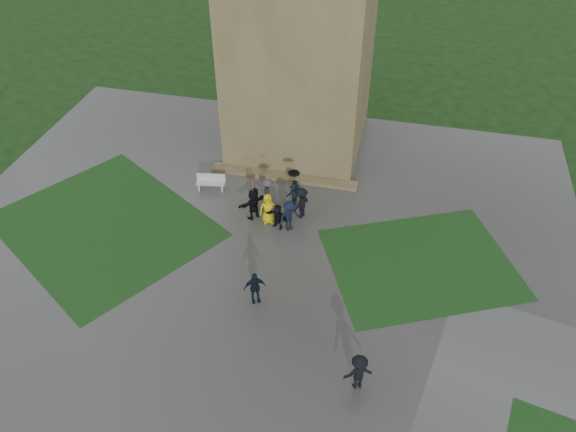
% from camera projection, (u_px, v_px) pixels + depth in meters
% --- Properties ---
extents(ground, '(120.00, 120.00, 0.00)m').
position_uv_depth(ground, '(231.00, 308.00, 26.20)').
color(ground, black).
extents(plaza, '(34.00, 34.00, 0.02)m').
position_uv_depth(plaza, '(243.00, 277.00, 27.69)').
color(plaza, '#383836').
rests_on(plaza, ground).
extents(lawn_inset_left, '(14.10, 13.46, 0.01)m').
position_uv_depth(lawn_inset_left, '(105.00, 226.00, 30.68)').
color(lawn_inset_left, '#133412').
rests_on(lawn_inset_left, plaza).
extents(lawn_inset_right, '(11.12, 10.15, 0.01)m').
position_uv_depth(lawn_inset_right, '(421.00, 263.00, 28.42)').
color(lawn_inset_right, '#133412').
rests_on(lawn_inset_right, plaza).
extents(tower, '(8.00, 8.00, 18.00)m').
position_uv_depth(tower, '(301.00, 4.00, 31.67)').
color(tower, brown).
rests_on(tower, ground).
extents(tower_plinth, '(9.00, 0.80, 0.22)m').
position_uv_depth(tower_plinth, '(284.00, 176.00, 34.05)').
color(tower_plinth, brown).
rests_on(tower_plinth, plaza).
extents(bench, '(1.76, 0.80, 0.98)m').
position_uv_depth(bench, '(211.00, 182.00, 32.94)').
color(bench, beige).
rests_on(bench, plaza).
extents(visitor_cluster, '(3.86, 3.29, 2.62)m').
position_uv_depth(visitor_cluster, '(274.00, 200.00, 30.62)').
color(visitor_cluster, black).
rests_on(visitor_cluster, plaza).
extents(pedestrian_mid, '(1.20, 1.02, 1.78)m').
position_uv_depth(pedestrian_mid, '(255.00, 288.00, 25.95)').
color(pedestrian_mid, black).
rests_on(pedestrian_mid, plaza).
extents(pedestrian_near, '(1.34, 1.06, 1.85)m').
position_uv_depth(pedestrian_near, '(358.00, 372.00, 22.38)').
color(pedestrian_near, black).
rests_on(pedestrian_near, plaza).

